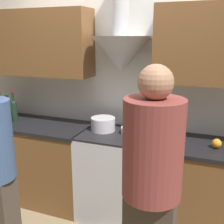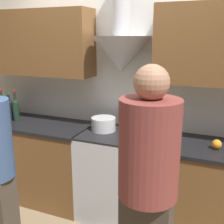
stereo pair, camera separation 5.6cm
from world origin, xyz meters
TOP-DOWN VIEW (x-y plane):
  - wall_back at (-0.01, 0.58)m, footprint 8.40×0.59m
  - counter_left at (-1.01, 0.31)m, footprint 1.36×0.62m
  - counter_right at (0.99, 0.31)m, footprint 1.30×0.62m
  - stove_range at (0.00, 0.31)m, footprint 0.70×0.60m
  - wine_bottle_2 at (-1.42, 0.28)m, footprint 0.07×0.07m
  - wine_bottle_3 at (-1.32, 0.28)m, footprint 0.07×0.07m
  - wine_bottle_4 at (-1.23, 0.29)m, footprint 0.07×0.07m
  - stock_pot at (-0.16, 0.36)m, footprint 0.25×0.25m
  - mixing_bowl at (0.16, 0.37)m, footprint 0.23×0.23m
  - orange_fruit at (0.96, 0.27)m, footprint 0.08×0.08m
  - person_foreground_right at (0.61, -0.70)m, footprint 0.36×0.36m

SIDE VIEW (x-z plane):
  - counter_left at x=-1.01m, z-range 0.00..0.92m
  - counter_right at x=0.99m, z-range 0.00..0.92m
  - stove_range at x=0.00m, z-range 0.00..0.93m
  - person_foreground_right at x=0.61m, z-range 0.09..1.82m
  - mixing_bowl at x=0.16m, z-range 0.92..0.99m
  - orange_fruit at x=0.96m, z-range 0.92..1.01m
  - stock_pot at x=-0.16m, z-range 0.92..1.06m
  - wine_bottle_3 at x=-1.32m, z-range 0.89..1.22m
  - wine_bottle_2 at x=-1.42m, z-range 0.88..1.24m
  - wine_bottle_4 at x=-1.23m, z-range 0.88..1.24m
  - wall_back at x=-0.01m, z-range 0.18..2.78m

